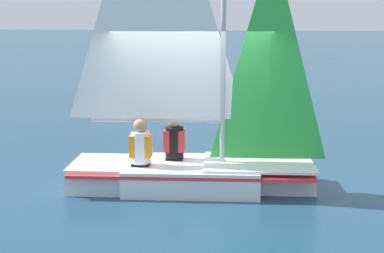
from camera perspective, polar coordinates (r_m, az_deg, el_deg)
name	(u,v)px	position (r m, az deg, el deg)	size (l,w,h in m)	color
ground_plane	(192,188)	(8.72, 0.00, -6.53)	(260.00, 260.00, 0.00)	navy
sailboat_main	(190,134)	(8.49, -0.25, -0.80)	(4.01, 1.95, 5.65)	silver
sailor_helm	(174,147)	(8.79, -1.89, -2.19)	(0.38, 0.35, 1.16)	black
sailor_crew	(141,152)	(8.46, -5.48, -2.77)	(0.38, 0.35, 1.16)	black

